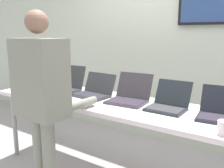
% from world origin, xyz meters
% --- Properties ---
extents(back_wall, '(8.00, 0.11, 2.61)m').
position_xyz_m(back_wall, '(0.01, 1.13, 1.31)').
color(back_wall, beige).
rests_on(back_wall, ground).
extents(workbench, '(2.94, 0.70, 0.79)m').
position_xyz_m(workbench, '(0.00, 0.00, 0.74)').
color(workbench, silver).
rests_on(workbench, ground).
extents(equipment_box, '(0.33, 0.40, 0.35)m').
position_xyz_m(equipment_box, '(-1.26, 0.03, 0.97)').
color(equipment_box, gray).
rests_on(equipment_box, workbench).
extents(laptop_station_0, '(0.36, 0.37, 0.27)m').
position_xyz_m(laptop_station_0, '(-0.85, 0.09, 0.86)').
color(laptop_station_0, '#37383C').
rests_on(laptop_station_0, workbench).
extents(laptop_station_1, '(0.40, 0.34, 0.22)m').
position_xyz_m(laptop_station_1, '(-0.43, 0.08, 0.85)').
color(laptop_station_1, '#34373C').
rests_on(laptop_station_1, workbench).
extents(laptop_station_2, '(0.38, 0.39, 0.26)m').
position_xyz_m(laptop_station_2, '(-0.02, 0.09, 0.85)').
color(laptop_station_2, '#3B373D').
rests_on(laptop_station_2, workbench).
extents(laptop_station_3, '(0.32, 0.35, 0.23)m').
position_xyz_m(laptop_station_3, '(0.38, 0.07, 0.85)').
color(laptop_station_3, '#1F252A').
rests_on(laptop_station_3, workbench).
extents(laptop_station_4, '(0.35, 0.35, 0.23)m').
position_xyz_m(laptop_station_4, '(0.80, 0.07, 0.85)').
color(laptop_station_4, '#1F222C').
rests_on(laptop_station_4, workbench).
extents(person, '(0.46, 0.61, 1.61)m').
position_xyz_m(person, '(-0.42, -0.62, 0.97)').
color(person, gray).
rests_on(person, ground).
extents(coffee_mug, '(0.09, 0.09, 0.09)m').
position_xyz_m(coffee_mug, '(0.88, -0.25, 0.84)').
color(coffee_mug, white).
rests_on(coffee_mug, workbench).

